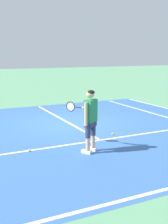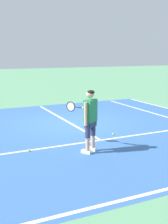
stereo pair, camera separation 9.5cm
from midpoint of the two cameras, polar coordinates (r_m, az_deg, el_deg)
ground_plane at (r=11.24m, az=-3.14°, el=-2.22°), size 80.00×80.00×0.00m
court_inner_surface at (r=10.34m, az=-0.98°, el=-3.41°), size 10.98×10.28×0.00m
line_service at (r=9.09m, az=2.91°, el=-5.53°), size 8.23×0.10×0.01m
line_centre_service at (r=11.90m, az=-4.51°, el=-1.44°), size 0.10×6.40×0.01m
tennis_player at (r=7.78m, az=0.79°, el=-0.94°), size 0.57×1.22×1.71m
tennis_ball_near_feet at (r=8.22m, az=-11.02°, el=-7.38°), size 0.07×0.07×0.07m
tennis_ball_by_baseline at (r=9.68m, az=5.36°, el=-4.32°), size 0.07×0.07×0.07m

